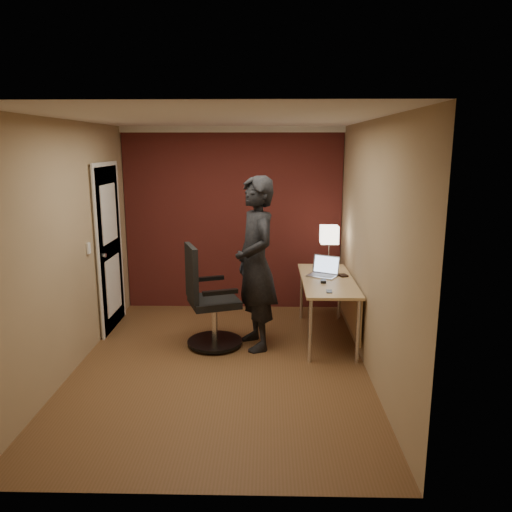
% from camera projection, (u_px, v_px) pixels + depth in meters
% --- Properties ---
extents(room, '(4.00, 4.00, 4.00)m').
position_uv_depth(room, '(210.00, 215.00, 6.45)').
color(room, brown).
rests_on(room, ground).
extents(desk, '(0.60, 1.50, 0.73)m').
position_uv_depth(desk, '(333.00, 289.00, 5.84)').
color(desk, tan).
rests_on(desk, ground).
extents(desk_lamp, '(0.22, 0.22, 0.54)m').
position_uv_depth(desk_lamp, '(329.00, 235.00, 6.28)').
color(desk_lamp, silver).
rests_on(desk_lamp, desk).
extents(laptop, '(0.41, 0.38, 0.23)m').
position_uv_depth(laptop, '(324.00, 270.00, 5.95)').
color(laptop, silver).
rests_on(laptop, desk).
extents(mouse, '(0.07, 0.10, 0.03)m').
position_uv_depth(mouse, '(323.00, 281.00, 5.65)').
color(mouse, black).
rests_on(mouse, desk).
extents(phone, '(0.07, 0.12, 0.01)m').
position_uv_depth(phone, '(329.00, 291.00, 5.30)').
color(phone, black).
rests_on(phone, desk).
extents(wallet, '(0.12, 0.13, 0.02)m').
position_uv_depth(wallet, '(343.00, 275.00, 5.93)').
color(wallet, black).
rests_on(wallet, desk).
extents(office_chair, '(0.67, 0.73, 1.16)m').
position_uv_depth(office_chair, '(208.00, 303.00, 5.61)').
color(office_chair, black).
rests_on(office_chair, ground).
extents(person, '(0.68, 0.82, 1.94)m').
position_uv_depth(person, '(256.00, 264.00, 5.52)').
color(person, black).
rests_on(person, ground).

